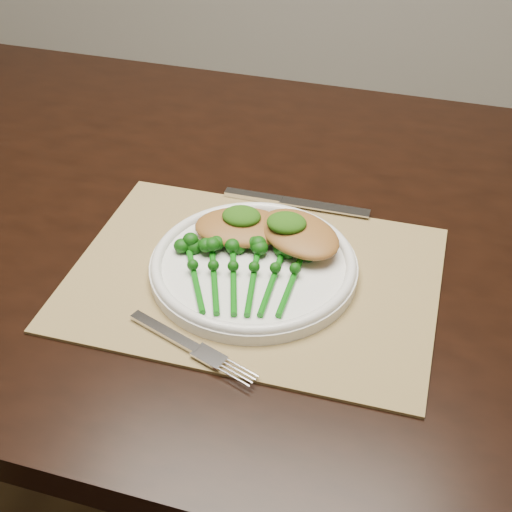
% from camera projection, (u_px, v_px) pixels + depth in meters
% --- Properties ---
extents(dining_table, '(1.67, 1.03, 0.75)m').
position_uv_depth(dining_table, '(236.00, 391.00, 1.23)').
color(dining_table, black).
rests_on(dining_table, ground).
extents(placemat, '(0.47, 0.36, 0.00)m').
position_uv_depth(placemat, '(254.00, 277.00, 0.89)').
color(placemat, '#967D4C').
rests_on(placemat, dining_table).
extents(dinner_plate, '(0.26, 0.26, 0.02)m').
position_uv_depth(dinner_plate, '(254.00, 265.00, 0.88)').
color(dinner_plate, white).
rests_on(dinner_plate, placemat).
extents(knife, '(0.21, 0.03, 0.01)m').
position_uv_depth(knife, '(282.00, 200.00, 1.01)').
color(knife, silver).
rests_on(knife, placemat).
extents(fork, '(0.17, 0.09, 0.01)m').
position_uv_depth(fork, '(199.00, 351.00, 0.78)').
color(fork, silver).
rests_on(fork, placemat).
extents(chicken_fillet_left, '(0.13, 0.10, 0.02)m').
position_uv_depth(chicken_fillet_left, '(242.00, 227.00, 0.92)').
color(chicken_fillet_left, '#9B652D').
rests_on(chicken_fillet_left, dinner_plate).
extents(chicken_fillet_right, '(0.15, 0.14, 0.02)m').
position_uv_depth(chicken_fillet_right, '(299.00, 234.00, 0.90)').
color(chicken_fillet_right, '#9B652D').
rests_on(chicken_fillet_right, dinner_plate).
extents(pesto_dollop_left, '(0.05, 0.04, 0.02)m').
position_uv_depth(pesto_dollop_left, '(241.00, 216.00, 0.91)').
color(pesto_dollop_left, '#163F09').
rests_on(pesto_dollop_left, chicken_fillet_left).
extents(pesto_dollop_right, '(0.05, 0.04, 0.02)m').
position_uv_depth(pesto_dollop_right, '(287.00, 223.00, 0.89)').
color(pesto_dollop_right, '#163F09').
rests_on(pesto_dollop_right, chicken_fillet_right).
extents(broccolini_bundle, '(0.16, 0.17, 0.04)m').
position_uv_depth(broccolini_bundle, '(243.00, 281.00, 0.85)').
color(broccolini_bundle, '#0C5E0C').
rests_on(broccolini_bundle, dinner_plate).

